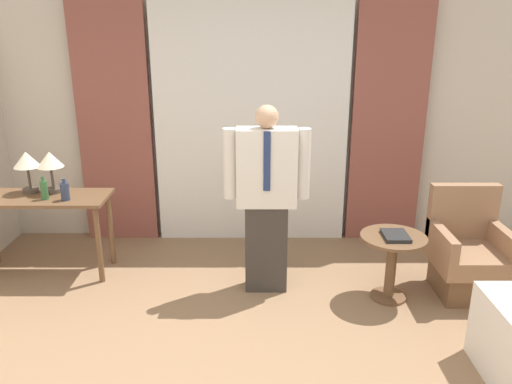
% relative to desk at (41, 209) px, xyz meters
% --- Properties ---
extents(wall_back, '(10.00, 0.06, 2.70)m').
position_rel_desk_xyz_m(wall_back, '(1.92, 0.96, 0.71)').
color(wall_back, beige).
rests_on(wall_back, ground_plane).
extents(curtain_sheer_center, '(1.98, 0.06, 2.58)m').
position_rel_desk_xyz_m(curtain_sheer_center, '(1.92, 0.83, 0.65)').
color(curtain_sheer_center, white).
rests_on(curtain_sheer_center, ground_plane).
extents(curtain_drape_left, '(0.75, 0.06, 2.58)m').
position_rel_desk_xyz_m(curtain_drape_left, '(0.51, 0.83, 0.65)').
color(curtain_drape_left, brown).
rests_on(curtain_drape_left, ground_plane).
extents(curtain_drape_right, '(0.75, 0.06, 2.58)m').
position_rel_desk_xyz_m(curtain_drape_right, '(3.33, 0.83, 0.65)').
color(curtain_drape_right, brown).
rests_on(curtain_drape_right, ground_plane).
extents(desk, '(1.26, 0.50, 0.76)m').
position_rel_desk_xyz_m(desk, '(0.00, 0.00, 0.00)').
color(desk, brown).
rests_on(desk, ground_plane).
extents(table_lamp_left, '(0.23, 0.23, 0.38)m').
position_rel_desk_xyz_m(table_lamp_left, '(-0.11, 0.11, 0.40)').
color(table_lamp_left, '#4C4238').
rests_on(table_lamp_left, desk).
extents(table_lamp_right, '(0.23, 0.23, 0.38)m').
position_rel_desk_xyz_m(table_lamp_right, '(0.11, 0.11, 0.40)').
color(table_lamp_right, '#4C4238').
rests_on(table_lamp_right, desk).
extents(bottle_near_edge, '(0.06, 0.06, 0.21)m').
position_rel_desk_xyz_m(bottle_near_edge, '(0.10, -0.08, 0.21)').
color(bottle_near_edge, '#336638').
rests_on(bottle_near_edge, desk).
extents(bottle_by_lamp, '(0.08, 0.08, 0.20)m').
position_rel_desk_xyz_m(bottle_by_lamp, '(0.29, -0.10, 0.20)').
color(bottle_by_lamp, '#2D3851').
rests_on(bottle_by_lamp, desk).
extents(person, '(0.72, 0.23, 1.62)m').
position_rel_desk_xyz_m(person, '(2.06, -0.30, 0.23)').
color(person, '#38332D').
rests_on(person, ground_plane).
extents(armchair, '(0.60, 0.61, 0.91)m').
position_rel_desk_xyz_m(armchair, '(3.79, -0.36, -0.30)').
color(armchair, brown).
rests_on(armchair, ground_plane).
extents(side_table, '(0.54, 0.54, 0.57)m').
position_rel_desk_xyz_m(side_table, '(3.10, -0.48, -0.25)').
color(side_table, brown).
rests_on(side_table, ground_plane).
extents(book, '(0.20, 0.26, 0.03)m').
position_rel_desk_xyz_m(book, '(3.11, -0.50, -0.05)').
color(book, black).
rests_on(book, side_table).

